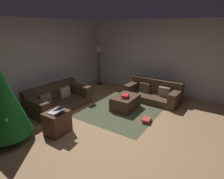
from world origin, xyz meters
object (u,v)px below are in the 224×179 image
at_px(corner_lamp, 99,51).
at_px(gift_box, 125,96).
at_px(laptop, 58,110).
at_px(christmas_tree, 2,98).
at_px(ottoman, 125,102).
at_px(tv_remote, 124,96).
at_px(couch_right, 154,92).
at_px(side_table, 57,122).
at_px(couch_left, 57,99).
at_px(book_stack, 147,120).

bearing_deg(corner_lamp, gift_box, -127.17).
xyz_separation_m(laptop, corner_lamp, (3.59, 1.55, 0.80)).
bearing_deg(corner_lamp, christmas_tree, -168.79).
bearing_deg(ottoman, tv_remote, 132.12).
xyz_separation_m(couch_right, side_table, (-3.15, 1.12, 0.01)).
bearing_deg(side_table, gift_box, -20.72).
bearing_deg(couch_right, couch_left, 46.78).
distance_m(gift_box, book_stack, 0.97).
bearing_deg(book_stack, tv_remote, 67.42).
bearing_deg(ottoman, side_table, 161.47).
relative_size(couch_right, christmas_tree, 0.95).
bearing_deg(tv_remote, couch_left, 100.62).
bearing_deg(couch_right, corner_lamp, -6.96).
bearing_deg(christmas_tree, book_stack, -42.37).
relative_size(couch_left, laptop, 4.37).
distance_m(gift_box, laptop, 2.03).
bearing_deg(ottoman, laptop, 162.90).
height_order(ottoman, side_table, side_table).
bearing_deg(gift_box, couch_right, -17.93).
distance_m(book_stack, corner_lamp, 3.88).
distance_m(couch_right, tv_remote, 1.29).
xyz_separation_m(gift_box, laptop, (-1.91, 0.67, 0.14)).
distance_m(couch_right, laptop, 3.34).
bearing_deg(couch_right, book_stack, 107.93).
bearing_deg(couch_right, gift_box, 74.78).
height_order(couch_left, corner_lamp, corner_lamp).
distance_m(ottoman, side_table, 2.12).
xyz_separation_m(christmas_tree, corner_lamp, (4.38, 0.87, 0.39)).
relative_size(side_table, book_stack, 1.86).
relative_size(tv_remote, book_stack, 0.56).
xyz_separation_m(ottoman, christmas_tree, (-2.80, 1.30, 0.79)).
xyz_separation_m(ottoman, laptop, (-2.00, 0.62, 0.39)).
bearing_deg(tv_remote, christmas_tree, 136.60).
bearing_deg(laptop, book_stack, -43.25).
relative_size(gift_box, side_table, 0.49).
bearing_deg(corner_lamp, laptop, -156.67).
relative_size(christmas_tree, corner_lamp, 1.16).
xyz_separation_m(couch_right, laptop, (-3.14, 1.07, 0.33)).
xyz_separation_m(couch_left, corner_lamp, (2.62, 0.37, 1.13)).
bearing_deg(gift_box, corner_lamp, 52.83).
xyz_separation_m(couch_right, ottoman, (-1.14, 0.45, -0.06)).
height_order(ottoman, book_stack, ottoman).
relative_size(tv_remote, christmas_tree, 0.08).
height_order(side_table, book_stack, side_table).
height_order(tv_remote, laptop, laptop).
relative_size(side_table, laptop, 1.24).
bearing_deg(laptop, gift_box, -19.26).
height_order(side_table, laptop, laptop).
bearing_deg(corner_lamp, ottoman, -126.23).
distance_m(couch_left, book_stack, 2.75).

